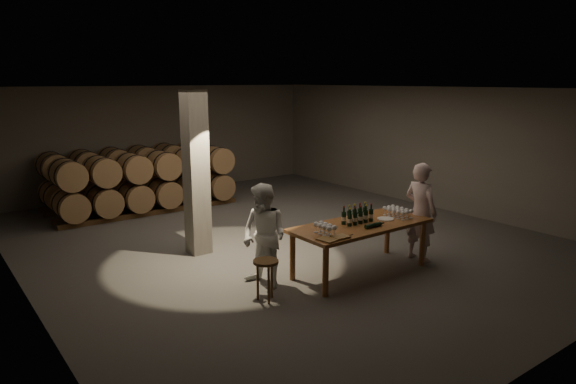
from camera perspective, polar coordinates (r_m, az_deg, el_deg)
room at (r=10.08m, az=-10.17°, el=2.05°), size 12.00×12.00×12.00m
tasting_table at (r=9.14m, az=8.07°, el=-4.13°), size 2.60×1.10×0.90m
barrel_stack_back at (r=14.93m, az=-17.21°, el=2.00°), size 4.70×0.95×1.57m
barrel_stack_front at (r=13.64m, az=-15.20°, el=1.17°), size 4.70×0.95×1.57m
bottle_cluster at (r=9.13m, az=7.73°, el=-2.70°), size 0.60×0.23×0.33m
lying_bottles at (r=8.91m, az=9.48°, el=-3.66°), size 0.44×0.07×0.07m
glass_cluster_left at (r=8.41m, az=4.13°, el=-3.82°), size 0.20×0.42×0.18m
glass_cluster_right at (r=9.67m, az=12.11°, el=-1.98°), size 0.30×0.52×0.17m
plate at (r=9.46m, az=10.78°, el=-2.95°), size 0.30×0.30×0.02m
notebook_near at (r=8.27m, az=5.85°, el=-4.99°), size 0.28×0.23×0.03m
notebook_corner at (r=8.12m, az=4.38°, el=-5.30°), size 0.27×0.32×0.03m
pen at (r=8.41m, az=6.89°, el=-4.78°), size 0.14×0.01×0.01m
stool at (r=8.00m, az=-2.47°, el=-8.40°), size 0.40×0.40×0.66m
person_man at (r=9.97m, az=14.51°, el=-2.15°), size 0.48×0.70×1.88m
person_woman at (r=8.44m, az=-2.66°, el=-4.92°), size 0.83×0.97×1.73m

